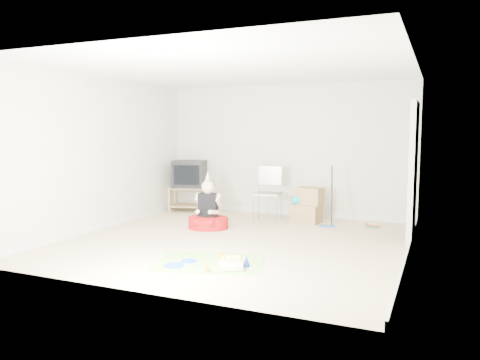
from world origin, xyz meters
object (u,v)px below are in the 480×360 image
at_px(cardboard_boxes, 307,206).
at_px(birthday_cake, 231,267).
at_px(crt_tv, 189,174).
at_px(seated_woman, 208,216).
at_px(tv_stand, 190,197).
at_px(folding_chair, 267,194).

distance_m(cardboard_boxes, birthday_cake, 3.28).
bearing_deg(crt_tv, seated_woman, -66.73).
relative_size(cardboard_boxes, seated_woman, 0.64).
bearing_deg(birthday_cake, tv_stand, 126.03).
bearing_deg(tv_stand, cardboard_boxes, -4.91).
distance_m(folding_chair, cardboard_boxes, 0.77).
distance_m(tv_stand, cardboard_boxes, 2.61).
relative_size(folding_chair, birthday_cake, 3.02).
relative_size(seated_woman, birthday_cake, 2.87).
relative_size(crt_tv, seated_woman, 0.65).
bearing_deg(tv_stand, folding_chair, -11.05).
bearing_deg(birthday_cake, crt_tv, 126.03).
xyz_separation_m(crt_tv, birthday_cake, (2.54, -3.49, -0.75)).
relative_size(folding_chair, seated_woman, 1.05).
xyz_separation_m(folding_chair, cardboard_boxes, (0.73, 0.14, -0.21)).
distance_m(tv_stand, seated_woman, 1.84).
height_order(folding_chair, cardboard_boxes, folding_chair).
bearing_deg(seated_woman, cardboard_boxes, 39.80).
bearing_deg(cardboard_boxes, seated_woman, -140.20).
height_order(crt_tv, seated_woman, crt_tv).
bearing_deg(folding_chair, seated_woman, -123.86).
xyz_separation_m(crt_tv, cardboard_boxes, (2.60, -0.22, -0.48)).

